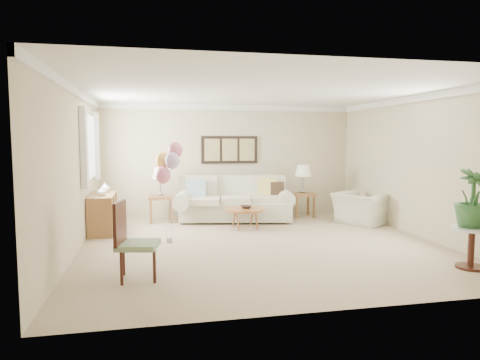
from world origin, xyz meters
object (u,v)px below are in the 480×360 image
Objects in this scene: balloon_cluster at (168,162)px; coffee_table at (245,210)px; accent_chair at (132,239)px; armchair at (362,208)px; sofa at (235,203)px.

coffee_table is at bearing 29.53° from balloon_cluster.
armchair is at bearing 31.23° from accent_chair.
balloon_cluster is (0.54, 1.94, 0.87)m from accent_chair.
armchair is (2.55, -0.01, -0.05)m from coffee_table.
accent_chair is at bearing -105.66° from balloon_cluster.
armchair is 5.43m from accent_chair.
sofa is 3.46× the size of coffee_table.
balloon_cluster is at bearing -150.47° from coffee_table.
armchair is 4.32m from balloon_cluster.
coffee_table is 0.81× the size of armchair.
sofa is at bearing 40.97° from armchair.
sofa is at bearing 61.05° from accent_chair.
sofa is at bearing 49.67° from balloon_cluster.
armchair reaches higher than coffee_table.
accent_chair is at bearing 91.97° from armchair.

